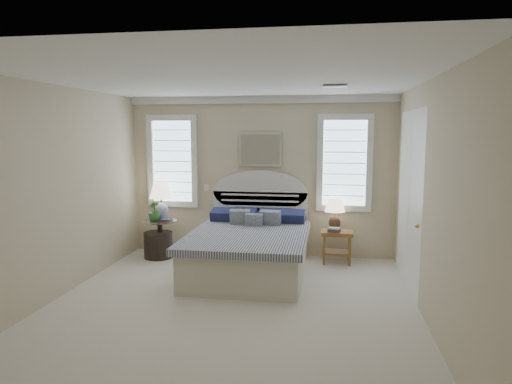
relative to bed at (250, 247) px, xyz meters
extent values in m
cube|color=beige|center=(0.00, -1.46, -0.39)|extent=(4.50, 5.00, 0.01)
cube|color=white|center=(0.00, -1.46, 2.31)|extent=(4.50, 5.00, 0.01)
cube|color=#C6B894|center=(0.00, 1.04, 0.96)|extent=(4.50, 0.02, 2.70)
cube|color=#C6B894|center=(-2.25, -1.46, 0.96)|extent=(0.02, 5.00, 2.70)
cube|color=#C6B894|center=(2.25, -1.46, 0.96)|extent=(0.02, 5.00, 2.70)
cube|color=silver|center=(0.00, 1.00, 2.25)|extent=(4.50, 0.08, 0.12)
cube|color=#B2B2B2|center=(1.20, -0.66, 2.29)|extent=(0.30, 0.20, 0.02)
cube|color=silver|center=(-0.95, 1.03, 0.76)|extent=(0.08, 0.01, 0.12)
cube|color=#AAC4D8|center=(-1.55, 1.02, 1.21)|extent=(0.90, 0.06, 1.60)
cube|color=#AAC4D8|center=(1.40, 1.02, 1.21)|extent=(0.90, 0.06, 1.60)
cube|color=silver|center=(0.00, 1.00, 1.43)|extent=(0.74, 0.04, 0.58)
cube|color=white|center=(2.23, -0.26, 0.81)|extent=(0.02, 1.80, 2.40)
cube|color=#B7B3A1|center=(0.00, -0.13, -0.11)|extent=(1.60, 2.10, 0.55)
cube|color=navy|center=(0.00, -0.18, 0.20)|extent=(1.72, 2.15, 0.10)
cube|color=silver|center=(0.00, 0.98, 0.16)|extent=(1.62, 0.08, 1.10)
cube|color=#1D2449|center=(-0.40, 0.70, 0.34)|extent=(0.75, 0.31, 0.23)
cube|color=#1D2449|center=(0.40, 0.70, 0.34)|extent=(0.75, 0.31, 0.23)
cube|color=navy|center=(-0.25, 0.47, 0.32)|extent=(0.33, 0.20, 0.34)
cube|color=navy|center=(0.25, 0.47, 0.32)|extent=(0.33, 0.20, 0.34)
cube|color=navy|center=(0.00, 0.37, 0.30)|extent=(0.28, 0.14, 0.29)
cylinder|color=black|center=(-1.65, 0.59, -0.37)|extent=(0.32, 0.32, 0.03)
cylinder|color=black|center=(-1.65, 0.59, -0.09)|extent=(0.08, 0.08, 0.60)
cylinder|color=silver|center=(-1.65, 0.59, 0.23)|extent=(0.56, 0.56, 0.02)
cube|color=brown|center=(1.30, 0.69, 0.11)|extent=(0.50, 0.40, 0.06)
cube|color=brown|center=(1.30, 0.69, -0.21)|extent=(0.44, 0.34, 0.03)
cube|color=brown|center=(1.10, 0.54, -0.15)|extent=(0.04, 0.04, 0.47)
cube|color=brown|center=(1.10, 0.84, -0.15)|extent=(0.04, 0.04, 0.47)
cube|color=brown|center=(1.50, 0.54, -0.15)|extent=(0.04, 0.04, 0.47)
cube|color=brown|center=(1.50, 0.84, -0.15)|extent=(0.04, 0.04, 0.47)
cylinder|color=black|center=(-1.67, 0.54, -0.17)|extent=(0.54, 0.54, 0.43)
cylinder|color=silver|center=(-1.65, 0.67, 0.26)|extent=(0.16, 0.16, 0.03)
ellipsoid|color=silver|center=(-1.65, 0.67, 0.39)|extent=(0.30, 0.30, 0.30)
cylinder|color=gold|center=(-1.65, 0.67, 0.57)|extent=(0.04, 0.04, 0.11)
cylinder|color=black|center=(1.26, 0.74, 0.16)|extent=(0.11, 0.11, 0.03)
ellipsoid|color=black|center=(1.26, 0.74, 0.26)|extent=(0.21, 0.21, 0.25)
cylinder|color=gold|center=(1.26, 0.74, 0.42)|extent=(0.03, 0.03, 0.09)
imported|color=#447B31|center=(-1.70, 0.49, 0.42)|extent=(0.25, 0.25, 0.35)
cube|color=maroon|center=(-1.51, 0.48, 0.26)|extent=(0.18, 0.13, 0.02)
cube|color=navy|center=(-1.51, 0.48, 0.28)|extent=(0.17, 0.13, 0.02)
cube|color=maroon|center=(1.25, 0.58, 0.16)|extent=(0.22, 0.18, 0.03)
cube|color=navy|center=(1.25, 0.58, 0.18)|extent=(0.21, 0.17, 0.03)
cube|color=beige|center=(1.25, 0.58, 0.21)|extent=(0.19, 0.16, 0.03)
camera|label=1|loc=(1.14, -6.60, 1.73)|focal=32.00mm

